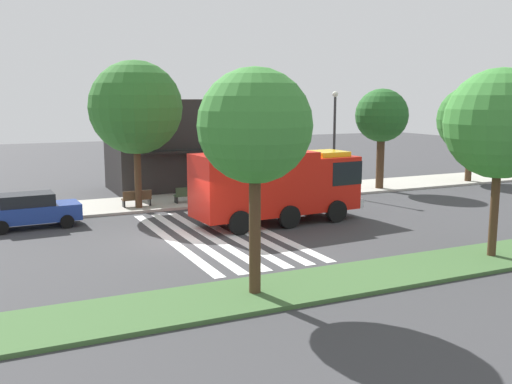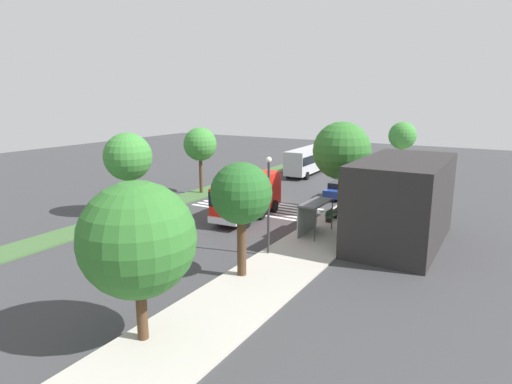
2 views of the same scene
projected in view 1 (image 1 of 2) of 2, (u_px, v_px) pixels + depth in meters
ground_plane at (182, 239)px, 25.22m from camera, size 120.00×120.00×0.00m
sidewalk at (134, 204)px, 33.09m from camera, size 60.00×4.71×0.14m
median_strip at (261, 293)px, 18.08m from camera, size 60.00×3.00×0.14m
crosswalk at (219, 235)px, 25.94m from camera, size 4.95×11.66×0.01m
fire_truck at (281, 183)px, 28.30m from camera, size 8.76×3.28×3.54m
parked_car_mid at (31, 210)px, 27.37m from camera, size 4.41×2.14×1.66m
bus_stop_shelter at (251, 169)px, 34.78m from camera, size 3.50×1.40×2.46m
bench_near_shelter at (188, 195)px, 33.33m from camera, size 1.60×0.50×0.90m
bench_west_of_shelter at (137, 198)px, 32.07m from camera, size 1.60×0.50×0.90m
street_lamp at (334, 134)px, 36.07m from camera, size 0.36×0.36×6.37m
storefront_building at (192, 144)px, 39.38m from camera, size 10.92×6.26×6.01m
sidewalk_tree_west at (136, 108)px, 30.96m from camera, size 5.02×5.02×7.97m
sidewalk_tree_east at (382, 116)px, 37.90m from camera, size 3.48×3.48×6.57m
sidewalk_tree_far_east at (471, 120)px, 41.28m from camera, size 4.84×4.84×6.85m
median_tree_far_west at (255, 127)px, 17.15m from camera, size 3.47×3.47×6.89m
median_tree_west at (500, 124)px, 21.38m from camera, size 4.10×4.10×7.09m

